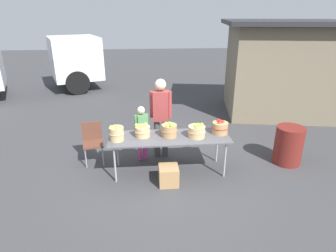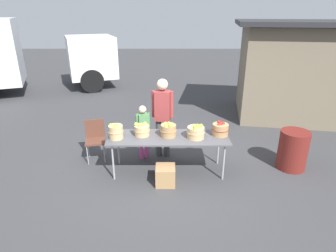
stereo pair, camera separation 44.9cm
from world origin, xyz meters
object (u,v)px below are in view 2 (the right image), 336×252
Objects in this scene: apple_basket_red_0 at (220,129)px; child_customer at (143,128)px; vendor_adult at (162,112)px; produce_crate at (165,175)px; apple_basket_green_2 at (168,130)px; apple_basket_green_0 at (115,131)px; market_table at (168,139)px; trash_barrel at (292,150)px; apple_basket_green_1 at (141,130)px; apple_basket_green_3 at (195,132)px; folding_chair at (95,137)px.

child_customer is at bearing 162.88° from apple_basket_red_0.
vendor_adult reaches higher than produce_crate.
apple_basket_red_0 is (1.00, 0.06, -0.01)m from apple_basket_green_2.
apple_basket_green_0 is 0.99m from apple_basket_green_2.
market_table is at bearing -175.37° from apple_basket_red_0.
vendor_adult is 4.86× the size of produce_crate.
trash_barrel is at bearing 2.09° from apple_basket_red_0.
apple_basket_red_0 is (1.51, 0.01, 0.01)m from apple_basket_green_1.
apple_basket_green_0 reaches higher than trash_barrel.
apple_basket_green_2 is 1.00m from apple_basket_red_0.
market_table reaches higher than produce_crate.
produce_crate is (-0.57, -0.41, -0.69)m from apple_basket_green_3.
apple_basket_green_3 is at bearing 0.90° from apple_basket_green_0.
apple_basket_red_0 is at bearing 15.08° from apple_basket_green_3.
apple_basket_green_2 is 0.85m from produce_crate.
trash_barrel is at bearing 5.34° from apple_basket_green_3.
vendor_adult is 2.16× the size of trash_barrel.
folding_chair is 4.06m from trash_barrel.
trash_barrel is at bearing -16.46° from folding_chair.
child_customer is (0.45, 0.62, -0.19)m from apple_basket_green_0.
market_table is at bearing 4.23° from apple_basket_green_0.
vendor_adult reaches higher than trash_barrel.
child_customer is (-0.41, -0.11, -0.31)m from vendor_adult.
market_table is 1.02m from apple_basket_red_0.
apple_basket_red_0 reaches higher than apple_basket_green_3.
apple_basket_red_0 is 2.61m from folding_chair.
apple_basket_green_1 is 0.98m from produce_crate.
apple_basket_green_1 is at bearing 175.23° from apple_basket_green_2.
apple_basket_green_1 is 0.25× the size of child_customer.
child_customer reaches higher than apple_basket_green_3.
apple_basket_green_3 is at bearing 125.15° from child_customer.
apple_basket_green_3 is 1.04× the size of apple_basket_red_0.
trash_barrel is (3.02, -0.42, -0.30)m from child_customer.
apple_basket_green_2 is 0.36× the size of folding_chair.
vendor_adult reaches higher than folding_chair.
apple_basket_green_0 is 0.80m from child_customer.
child_customer reaches higher than apple_basket_red_0.
apple_basket_red_0 reaches higher than produce_crate.
vendor_adult reaches higher than apple_basket_green_1.
vendor_adult is 2.73m from trash_barrel.
apple_basket_green_2 is (0.00, 0.02, 0.17)m from market_table.
child_customer is 1.49× the size of trash_barrel.
apple_basket_green_3 is 1.22m from child_customer.
apple_basket_green_1 reaches higher than market_table.
child_customer is (-1.53, 0.47, -0.17)m from apple_basket_red_0.
apple_basket_green_2 is 0.66m from vendor_adult.
trash_barrel is (3.47, 0.21, -0.50)m from apple_basket_green_0.
market_table is at bearing 106.67° from vendor_adult.
produce_crate is (0.07, -1.12, -0.84)m from vendor_adult.
apple_basket_green_2 is at bearing 107.25° from vendor_adult.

